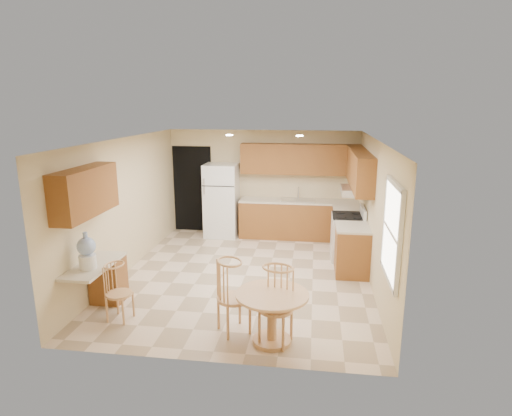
# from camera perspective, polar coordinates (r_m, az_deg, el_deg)

# --- Properties ---
(floor) EXTENTS (5.50, 5.50, 0.00)m
(floor) POSITION_cam_1_polar(r_m,az_deg,el_deg) (8.02, -1.46, -8.99)
(floor) COLOR beige
(floor) RESTS_ON ground
(ceiling) EXTENTS (4.50, 5.50, 0.02)m
(ceiling) POSITION_cam_1_polar(r_m,az_deg,el_deg) (7.42, -1.57, 9.13)
(ceiling) COLOR white
(ceiling) RESTS_ON wall_back
(wall_back) EXTENTS (4.50, 0.02, 2.50)m
(wall_back) POSITION_cam_1_polar(r_m,az_deg,el_deg) (10.28, 0.97, 3.40)
(wall_back) COLOR beige
(wall_back) RESTS_ON floor
(wall_front) EXTENTS (4.50, 0.02, 2.50)m
(wall_front) POSITION_cam_1_polar(r_m,az_deg,el_deg) (5.05, -6.60, -7.80)
(wall_front) COLOR beige
(wall_front) RESTS_ON floor
(wall_left) EXTENTS (0.02, 5.50, 2.50)m
(wall_left) POSITION_cam_1_polar(r_m,az_deg,el_deg) (8.28, -17.07, 0.24)
(wall_left) COLOR beige
(wall_left) RESTS_ON floor
(wall_right) EXTENTS (0.02, 5.50, 2.50)m
(wall_right) POSITION_cam_1_polar(r_m,az_deg,el_deg) (7.60, 15.49, -0.83)
(wall_right) COLOR beige
(wall_right) RESTS_ON floor
(doorway) EXTENTS (0.90, 0.02, 2.10)m
(doorway) POSITION_cam_1_polar(r_m,az_deg,el_deg) (10.65, -8.44, 2.52)
(doorway) COLOR black
(doorway) RESTS_ON floor
(base_cab_back) EXTENTS (2.75, 0.60, 0.87)m
(base_cab_back) POSITION_cam_1_polar(r_m,az_deg,el_deg) (10.11, 5.68, -1.59)
(base_cab_back) COLOR brown
(base_cab_back) RESTS_ON floor
(counter_back) EXTENTS (2.75, 0.63, 0.04)m
(counter_back) POSITION_cam_1_polar(r_m,az_deg,el_deg) (10.00, 5.74, 0.92)
(counter_back) COLOR beige
(counter_back) RESTS_ON base_cab_back
(base_cab_right_a) EXTENTS (0.60, 0.59, 0.87)m
(base_cab_right_a) POSITION_cam_1_polar(r_m,az_deg,el_deg) (9.56, 11.99, -2.73)
(base_cab_right_a) COLOR brown
(base_cab_right_a) RESTS_ON floor
(counter_right_a) EXTENTS (0.63, 0.59, 0.04)m
(counter_right_a) POSITION_cam_1_polar(r_m,az_deg,el_deg) (9.44, 12.13, -0.08)
(counter_right_a) COLOR beige
(counter_right_a) RESTS_ON base_cab_right_a
(base_cab_right_b) EXTENTS (0.60, 0.80, 0.87)m
(base_cab_right_b) POSITION_cam_1_polar(r_m,az_deg,el_deg) (8.18, 12.67, -5.60)
(base_cab_right_b) COLOR brown
(base_cab_right_b) RESTS_ON floor
(counter_right_b) EXTENTS (0.63, 0.80, 0.04)m
(counter_right_b) POSITION_cam_1_polar(r_m,az_deg,el_deg) (8.04, 12.84, -2.54)
(counter_right_b) COLOR beige
(counter_right_b) RESTS_ON base_cab_right_b
(upper_cab_back) EXTENTS (2.75, 0.33, 0.70)m
(upper_cab_back) POSITION_cam_1_polar(r_m,az_deg,el_deg) (9.96, 5.90, 6.48)
(upper_cab_back) COLOR brown
(upper_cab_back) RESTS_ON wall_back
(upper_cab_right) EXTENTS (0.33, 2.42, 0.70)m
(upper_cab_right) POSITION_cam_1_polar(r_m,az_deg,el_deg) (8.64, 13.64, 5.06)
(upper_cab_right) COLOR brown
(upper_cab_right) RESTS_ON wall_right
(upper_cab_left) EXTENTS (0.33, 1.40, 0.70)m
(upper_cab_left) POSITION_cam_1_polar(r_m,az_deg,el_deg) (6.69, -21.80, 2.02)
(upper_cab_left) COLOR brown
(upper_cab_left) RESTS_ON wall_left
(sink) EXTENTS (0.78, 0.44, 0.01)m
(sink) POSITION_cam_1_polar(r_m,az_deg,el_deg) (9.99, 5.60, 1.05)
(sink) COLOR silver
(sink) RESTS_ON counter_back
(range_hood) EXTENTS (0.50, 0.76, 0.14)m
(range_hood) POSITION_cam_1_polar(r_m,az_deg,el_deg) (8.67, 12.94, 2.25)
(range_hood) COLOR silver
(range_hood) RESTS_ON upper_cab_right
(desk_pedestal) EXTENTS (0.48, 0.42, 0.72)m
(desk_pedestal) POSITION_cam_1_polar(r_m,az_deg,el_deg) (7.31, -19.10, -9.04)
(desk_pedestal) COLOR brown
(desk_pedestal) RESTS_ON floor
(desk_top) EXTENTS (0.50, 1.20, 0.04)m
(desk_top) POSITION_cam_1_polar(r_m,az_deg,el_deg) (6.86, -20.77, -7.19)
(desk_top) COLOR beige
(desk_top) RESTS_ON desk_pedestal
(window) EXTENTS (0.06, 1.12, 1.30)m
(window) POSITION_cam_1_polar(r_m,az_deg,el_deg) (5.76, 17.74, -3.01)
(window) COLOR white
(window) RESTS_ON wall_right
(can_light_a) EXTENTS (0.14, 0.14, 0.02)m
(can_light_a) POSITION_cam_1_polar(r_m,az_deg,el_deg) (8.69, -3.57, 9.68)
(can_light_a) COLOR white
(can_light_a) RESTS_ON ceiling
(can_light_b) EXTENTS (0.14, 0.14, 0.02)m
(can_light_b) POSITION_cam_1_polar(r_m,az_deg,el_deg) (8.52, 5.83, 9.56)
(can_light_b) COLOR white
(can_light_b) RESTS_ON ceiling
(refrigerator) EXTENTS (0.76, 0.74, 1.73)m
(refrigerator) POSITION_cam_1_polar(r_m,az_deg,el_deg) (10.18, -4.60, 1.04)
(refrigerator) COLOR white
(refrigerator) RESTS_ON floor
(stove) EXTENTS (0.65, 0.76, 1.09)m
(stove) POSITION_cam_1_polar(r_m,az_deg,el_deg) (8.90, 12.13, -3.74)
(stove) COLOR white
(stove) RESTS_ON floor
(dining_table) EXTENTS (0.95, 0.95, 0.71)m
(dining_table) POSITION_cam_1_polar(r_m,az_deg,el_deg) (5.76, 2.15, -13.51)
(dining_table) COLOR tan
(dining_table) RESTS_ON floor
(chair_table_a) EXTENTS (0.46, 0.58, 1.04)m
(chair_table_a) POSITION_cam_1_polar(r_m,az_deg,el_deg) (5.85, -3.18, -11.13)
(chair_table_a) COLOR tan
(chair_table_a) RESTS_ON floor
(chair_table_b) EXTENTS (0.46, 0.49, 1.04)m
(chair_table_b) POSITION_cam_1_polar(r_m,az_deg,el_deg) (5.59, 2.59, -12.42)
(chair_table_b) COLOR tan
(chair_table_b) RESTS_ON floor
(chair_desk) EXTENTS (0.38, 0.49, 0.85)m
(chair_desk) POSITION_cam_1_polar(r_m,az_deg,el_deg) (6.53, -18.16, -10.23)
(chair_desk) COLOR tan
(chair_desk) RESTS_ON floor
(water_crock) EXTENTS (0.26, 0.26, 0.55)m
(water_crock) POSITION_cam_1_polar(r_m,az_deg,el_deg) (6.64, -21.63, -5.51)
(water_crock) COLOR white
(water_crock) RESTS_ON desk_top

